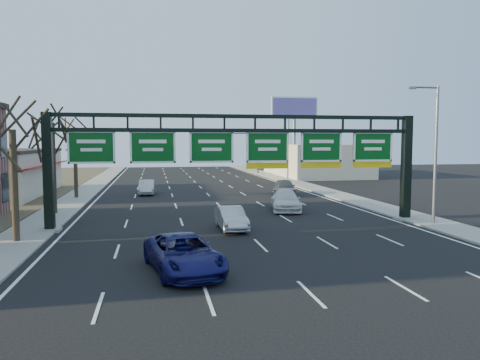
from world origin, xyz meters
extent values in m
plane|color=black|center=(0.00, 0.00, 0.00)|extent=(160.00, 160.00, 0.00)
cube|color=gray|center=(-12.80, 20.00, 0.06)|extent=(3.00, 120.00, 0.12)
cube|color=gray|center=(12.80, 20.00, 0.06)|extent=(3.00, 120.00, 0.12)
cube|color=white|center=(0.00, 20.00, 0.01)|extent=(21.60, 120.00, 0.01)
cube|color=black|center=(-11.70, 8.00, 3.60)|extent=(0.55, 0.55, 7.20)
cube|color=gray|center=(-11.70, 8.00, 0.10)|extent=(1.20, 1.20, 0.20)
cube|color=black|center=(11.70, 8.00, 3.60)|extent=(0.55, 0.55, 7.20)
cube|color=gray|center=(11.70, 8.00, 0.10)|extent=(1.20, 1.20, 0.20)
cube|color=black|center=(0.00, 8.00, 7.05)|extent=(23.40, 0.25, 0.25)
cube|color=black|center=(0.00, 8.00, 6.15)|extent=(23.40, 0.25, 0.25)
cube|color=#044513|center=(-9.17, 8.00, 5.10)|extent=(2.80, 0.10, 2.00)
cube|color=#044513|center=(-5.50, 8.00, 5.10)|extent=(2.80, 0.10, 2.00)
cube|color=#044513|center=(-1.83, 8.00, 5.10)|extent=(2.80, 0.10, 2.00)
cube|color=#044513|center=(1.83, 8.00, 5.10)|extent=(2.80, 0.10, 2.00)
cube|color=yellow|center=(1.83, 8.00, 3.88)|extent=(2.80, 0.10, 0.40)
cube|color=#044513|center=(5.50, 8.00, 5.10)|extent=(2.80, 0.10, 2.00)
cube|color=yellow|center=(5.50, 8.00, 3.88)|extent=(2.80, 0.10, 0.40)
cube|color=#044513|center=(9.17, 8.00, 5.10)|extent=(2.80, 0.10, 2.00)
cube|color=yellow|center=(9.17, 8.00, 3.88)|extent=(2.80, 0.10, 0.40)
cube|color=maroon|center=(-16.40, 29.00, 3.00)|extent=(1.20, 18.00, 0.40)
cube|color=beige|center=(20.00, 50.00, 2.50)|extent=(12.00, 20.00, 5.00)
cylinder|color=black|center=(-12.80, 5.00, 3.16)|extent=(0.36, 0.36, 6.08)
cylinder|color=black|center=(-12.80, 15.00, 3.54)|extent=(0.36, 0.36, 6.84)
cylinder|color=black|center=(-12.80, 25.00, 3.35)|extent=(0.36, 0.36, 6.46)
cylinder|color=slate|center=(12.60, 6.00, 4.62)|extent=(0.20, 0.20, 9.00)
cylinder|color=slate|center=(11.70, 6.00, 9.02)|extent=(1.80, 0.12, 0.12)
cube|color=slate|center=(10.80, 6.00, 8.97)|extent=(0.50, 0.22, 0.15)
cylinder|color=slate|center=(12.60, 40.00, 4.62)|extent=(0.20, 0.20, 9.00)
cylinder|color=slate|center=(11.70, 40.00, 9.02)|extent=(1.80, 0.12, 0.12)
cube|color=slate|center=(10.80, 40.00, 8.97)|extent=(0.50, 0.22, 0.15)
cylinder|color=slate|center=(15.00, 45.00, 4.50)|extent=(0.50, 0.50, 9.00)
cube|color=slate|center=(15.00, 45.00, 9.00)|extent=(3.00, 0.30, 0.20)
cube|color=white|center=(15.00, 45.00, 10.50)|extent=(7.00, 0.30, 3.00)
cube|color=#5D53A6|center=(15.00, 44.80, 10.50)|extent=(6.60, 0.05, 2.60)
cylinder|color=black|center=(11.80, 55.00, 3.50)|extent=(0.18, 0.18, 7.00)
cylinder|color=black|center=(8.00, 55.00, 6.80)|extent=(7.60, 0.14, 0.14)
imported|color=black|center=(6.00, 55.00, 6.00)|extent=(0.20, 0.20, 1.00)
imported|color=black|center=(2.00, 55.00, 6.00)|extent=(0.54, 0.54, 1.62)
imported|color=#141356|center=(-4.29, -2.31, 0.77)|extent=(3.56, 5.94, 1.54)
imported|color=#A7A8AC|center=(-0.79, 6.71, 0.70)|extent=(1.63, 4.30, 1.40)
imported|color=white|center=(4.79, 13.86, 0.78)|extent=(3.26, 5.71, 1.56)
imported|color=#45494B|center=(7.54, 23.88, 0.84)|extent=(2.84, 5.20, 1.68)
imported|color=#B5B6BA|center=(-6.22, 27.38, 0.73)|extent=(1.65, 4.48, 1.46)
camera|label=1|loc=(-5.47, -21.61, 5.44)|focal=35.00mm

